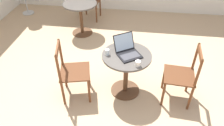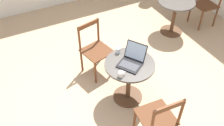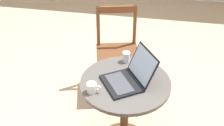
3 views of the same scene
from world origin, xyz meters
TOP-DOWN VIEW (x-y plane):
  - ground_plane at (0.00, 0.00)m, footprint 16.00×16.00m
  - cafe_table_near at (0.14, -0.09)m, footprint 0.71×0.71m
  - cafe_table_mid at (1.84, 1.02)m, footprint 0.71×0.71m
  - chair_near_back at (-0.05, 0.68)m, footprint 0.52×0.52m
  - chair_near_front at (0.08, -0.91)m, footprint 0.46×0.46m
  - chair_mid_right at (2.63, 0.97)m, footprint 0.46×0.46m
  - laptop at (0.16, -0.10)m, footprint 0.46×0.45m
  - mouse at (0.32, 0.06)m, footprint 0.06×0.10m
  - mug at (-0.09, -0.26)m, footprint 0.11×0.07m
  - drinking_glass at (0.11, 0.18)m, footprint 0.06×0.06m

SIDE VIEW (x-z plane):
  - ground_plane at x=0.00m, z-range 0.00..0.00m
  - chair_near_back at x=-0.05m, z-range 0.00..0.91m
  - chair_near_front at x=0.08m, z-range 0.00..0.91m
  - chair_mid_right at x=2.63m, z-range 0.00..0.91m
  - cafe_table_near at x=0.14m, z-range 0.16..0.87m
  - cafe_table_mid at x=1.84m, z-range 0.16..0.87m
  - mouse at x=0.32m, z-range 0.71..0.74m
  - mug at x=-0.09m, z-range 0.71..0.79m
  - drinking_glass at x=0.11m, z-range 0.71..0.80m
  - laptop at x=0.16m, z-range 0.63..0.88m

